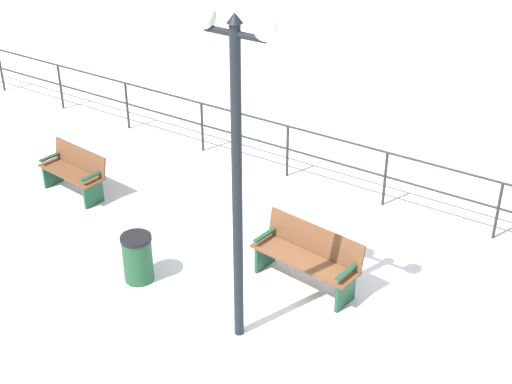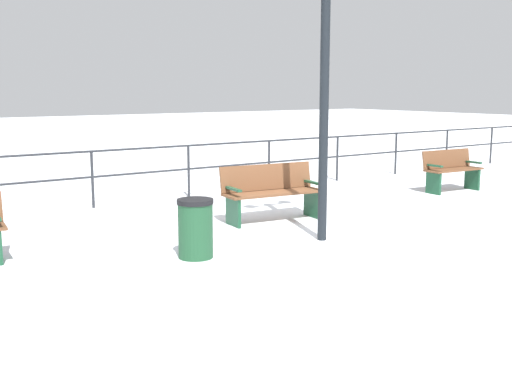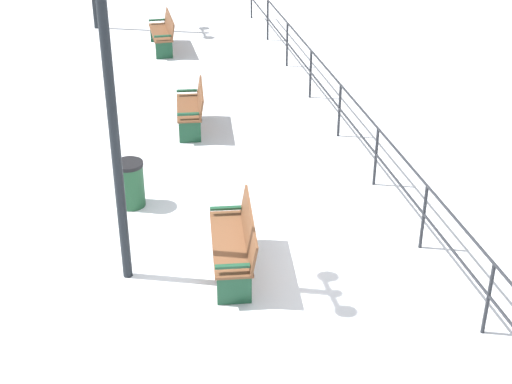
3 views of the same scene
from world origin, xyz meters
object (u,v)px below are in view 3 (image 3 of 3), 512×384
(bench_second, at_px, (192,108))
(bench_third, at_px, (236,242))
(lamppost_middle, at_px, (108,69))
(trash_bin, at_px, (130,184))
(bench_nearest, at_px, (164,32))

(bench_second, height_order, bench_third, bench_third)
(lamppost_middle, relative_size, trash_bin, 5.85)
(bench_nearest, xyz_separation_m, bench_second, (-0.01, 4.87, 0.00))
(lamppost_middle, xyz_separation_m, trash_bin, (-0.20, -1.96, -2.63))
(bench_second, distance_m, trash_bin, 3.03)
(bench_second, distance_m, lamppost_middle, 5.55)
(lamppost_middle, bearing_deg, bench_second, -108.87)
(bench_second, relative_size, trash_bin, 1.85)
(bench_second, bearing_deg, lamppost_middle, 77.87)
(bench_second, xyz_separation_m, lamppost_middle, (1.59, 4.65, 2.57))
(bench_third, height_order, lamppost_middle, lamppost_middle)
(bench_nearest, height_order, bench_second, bench_second)
(bench_second, xyz_separation_m, bench_third, (0.09, 4.86, 0.03))
(bench_nearest, bearing_deg, bench_second, 90.18)
(bench_second, height_order, trash_bin, bench_second)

